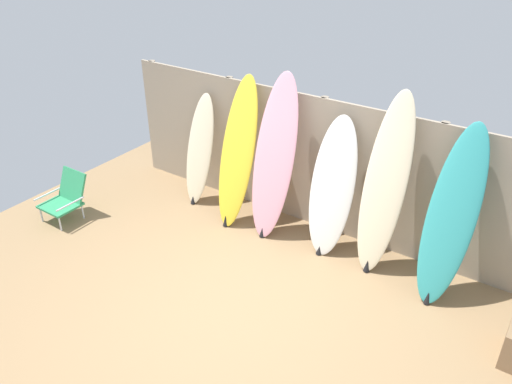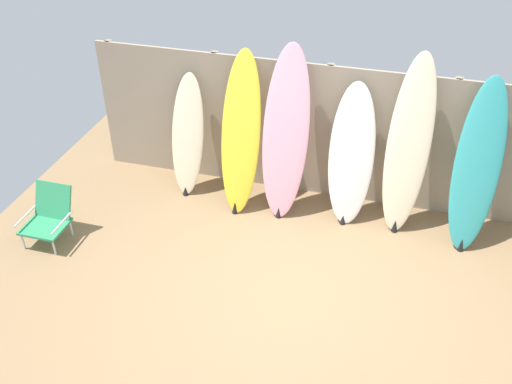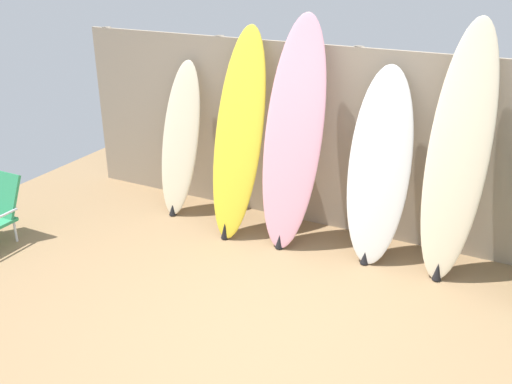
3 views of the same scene
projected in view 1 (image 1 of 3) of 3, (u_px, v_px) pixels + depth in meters
The scene contains 9 objects.
ground at pixel (227, 307), 5.44m from camera, with size 7.68×7.68×0.00m, color #8E704C.
fence_back at pixel (319, 165), 6.43m from camera, with size 6.08×0.11×1.80m.
surfboard_cream_0 at pixel (200, 151), 7.09m from camera, with size 0.43×0.51×1.57m.
surfboard_yellow_1 at pixel (238, 154), 6.55m from camera, with size 0.53×0.76×1.97m.
surfboard_pink_2 at pixel (274, 159), 6.26m from camera, with size 0.57×0.63×2.10m.
surfboard_white_3 at pixel (332, 188), 6.01m from camera, with size 0.60×0.61×1.71m.
surfboard_cream_4 at pixel (385, 187), 5.60m from camera, with size 0.51×0.55×2.14m.
surfboard_teal_5 at pixel (451, 217), 5.23m from camera, with size 0.51×0.74×1.95m.
beach_chair at pixel (66, 196), 6.86m from camera, with size 0.50×0.56×0.64m.
Camera 1 is at (2.56, -3.21, 3.80)m, focal length 35.00 mm.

